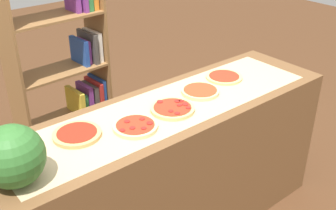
% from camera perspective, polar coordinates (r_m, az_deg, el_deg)
% --- Properties ---
extents(counter, '(2.14, 0.60, 0.92)m').
position_cam_1_polar(counter, '(2.56, 0.00, -9.50)').
color(counter, brown).
rests_on(counter, ground_plane).
extents(parchment_paper, '(1.87, 0.47, 0.00)m').
position_cam_1_polar(parchment_paper, '(2.30, 0.00, -0.42)').
color(parchment_paper, tan).
rests_on(parchment_paper, counter).
extents(pizza_plain_0, '(0.24, 0.24, 0.02)m').
position_cam_1_polar(pizza_plain_0, '(2.10, -12.42, -3.94)').
color(pizza_plain_0, tan).
rests_on(pizza_plain_0, parchment_paper).
extents(pizza_pepperoni_1, '(0.23, 0.23, 0.03)m').
position_cam_1_polar(pizza_pepperoni_1, '(2.12, -4.52, -2.94)').
color(pizza_pepperoni_1, '#E5C17F').
rests_on(pizza_pepperoni_1, parchment_paper).
extents(pizza_pepperoni_2, '(0.25, 0.25, 0.03)m').
position_cam_1_polar(pizza_pepperoni_2, '(2.27, 0.63, -0.50)').
color(pizza_pepperoni_2, '#DBB26B').
rests_on(pizza_pepperoni_2, parchment_paper).
extents(pizza_plain_3, '(0.23, 0.23, 0.02)m').
position_cam_1_polar(pizza_plain_3, '(2.47, 4.46, 1.90)').
color(pizza_plain_3, '#E5C17F').
rests_on(pizza_plain_3, parchment_paper).
extents(pizza_plain_4, '(0.23, 0.23, 0.02)m').
position_cam_1_polar(pizza_plain_4, '(2.68, 7.73, 3.86)').
color(pizza_plain_4, '#DBB26B').
rests_on(pizza_plain_4, parchment_paper).
extents(watermelon, '(0.27, 0.27, 0.27)m').
position_cam_1_polar(watermelon, '(1.79, -20.61, -6.64)').
color(watermelon, '#2D6628').
rests_on(watermelon, counter).
extents(bookshelf, '(0.72, 0.33, 1.62)m').
position_cam_1_polar(bookshelf, '(3.21, -13.12, 4.33)').
color(bookshelf, brown).
rests_on(bookshelf, ground_plane).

